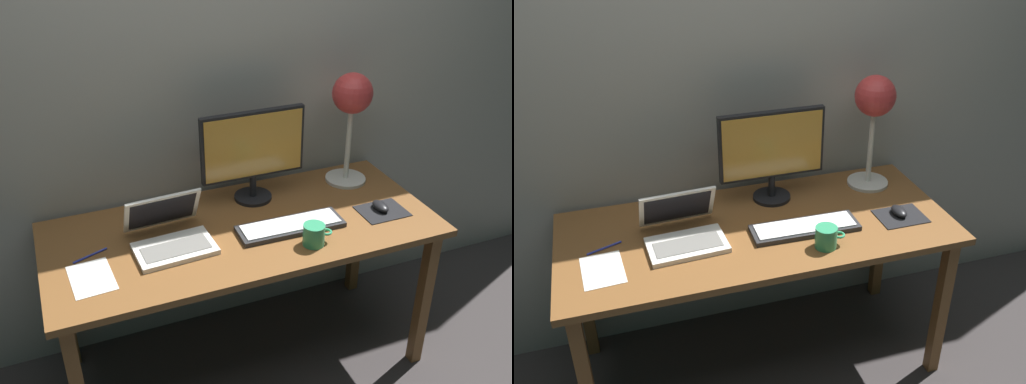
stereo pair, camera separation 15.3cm
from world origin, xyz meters
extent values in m
plane|color=#383333|center=(0.00, 0.00, 0.00)|extent=(4.80, 4.80, 0.00)
cube|color=#9E998E|center=(0.00, 0.40, 1.30)|extent=(4.80, 0.06, 2.60)
cube|color=brown|center=(0.00, 0.00, 0.72)|extent=(1.60, 0.70, 0.03)
cube|color=brown|center=(0.74, -0.29, 0.35)|extent=(0.05, 0.05, 0.71)
cube|color=brown|center=(-0.74, 0.29, 0.35)|extent=(0.05, 0.05, 0.71)
cube|color=brown|center=(0.74, 0.29, 0.35)|extent=(0.05, 0.05, 0.71)
cylinder|color=black|center=(0.13, 0.20, 0.75)|extent=(0.17, 0.17, 0.01)
cylinder|color=black|center=(0.13, 0.20, 0.80)|extent=(0.03, 0.03, 0.10)
cube|color=black|center=(0.13, 0.20, 1.00)|extent=(0.46, 0.03, 0.30)
cube|color=gold|center=(0.13, 0.19, 1.00)|extent=(0.44, 0.00, 0.27)
cube|color=#28282B|center=(0.17, -0.09, 0.75)|extent=(0.44, 0.15, 0.02)
cube|color=silver|center=(0.17, -0.09, 0.76)|extent=(0.41, 0.12, 0.01)
cube|color=silver|center=(-0.30, -0.06, 0.75)|extent=(0.31, 0.21, 0.02)
cube|color=slate|center=(-0.30, -0.08, 0.76)|extent=(0.26, 0.12, 0.00)
cube|color=silver|center=(-0.31, 0.08, 0.84)|extent=(0.31, 0.12, 0.17)
cube|color=black|center=(-0.31, 0.08, 0.84)|extent=(0.27, 0.10, 0.15)
cylinder|color=beige|center=(0.59, 0.20, 0.75)|extent=(0.19, 0.19, 0.01)
cylinder|color=silver|center=(0.59, 0.20, 0.94)|extent=(0.02, 0.02, 0.38)
sphere|color=#BF3333|center=(0.59, 0.20, 1.17)|extent=(0.18, 0.18, 0.18)
sphere|color=#FFEAB2|center=(0.59, 0.19, 1.12)|extent=(0.06, 0.06, 0.06)
cube|color=black|center=(0.60, -0.11, 0.74)|extent=(0.20, 0.16, 0.00)
ellipsoid|color=black|center=(0.59, -0.10, 0.76)|extent=(0.06, 0.10, 0.03)
cylinder|color=#339966|center=(0.21, -0.22, 0.78)|extent=(0.09, 0.09, 0.09)
torus|color=#339966|center=(0.26, -0.22, 0.78)|extent=(0.05, 0.05, 0.01)
cube|color=white|center=(-0.62, -0.12, 0.74)|extent=(0.16, 0.22, 0.00)
cylinder|color=#2633A5|center=(-0.61, 0.02, 0.74)|extent=(0.13, 0.06, 0.01)
camera|label=1|loc=(-0.69, -1.86, 2.01)|focal=40.39mm
camera|label=2|loc=(-0.55, -1.92, 2.01)|focal=40.39mm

